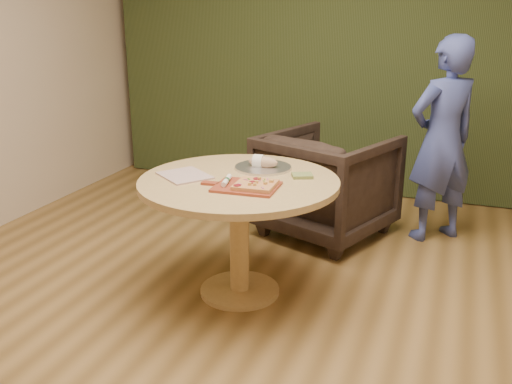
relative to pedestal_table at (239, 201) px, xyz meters
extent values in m
cube|color=olive|center=(0.23, -0.56, -0.62)|extent=(5.00, 6.00, 0.02)
cube|color=beige|center=(0.23, 2.45, 0.79)|extent=(5.00, 0.02, 2.80)
cube|color=#263217|center=(0.23, 2.34, 0.79)|extent=(4.80, 0.14, 2.78)
cylinder|color=tan|center=(0.00, 0.00, -0.59)|extent=(0.50, 0.50, 0.03)
cylinder|color=tan|center=(0.00, 0.00, -0.25)|extent=(0.12, 0.12, 0.68)
cylinder|color=tan|center=(0.00, 0.00, 0.12)|extent=(1.20, 1.20, 0.04)
cube|color=brown|center=(0.11, -0.15, 0.15)|extent=(0.36, 0.30, 0.01)
cube|color=brown|center=(-0.11, -0.16, 0.15)|extent=(0.10, 0.05, 0.01)
cube|color=tan|center=(0.16, -0.15, 0.17)|extent=(0.23, 0.23, 0.02)
cylinder|color=maroon|center=(0.08, -0.23, 0.18)|extent=(0.04, 0.04, 0.00)
cylinder|color=maroon|center=(0.15, -0.14, 0.18)|extent=(0.05, 0.05, 0.00)
cylinder|color=maroon|center=(0.14, -0.07, 0.18)|extent=(0.05, 0.05, 0.00)
cube|color=gold|center=(0.14, -0.20, 0.18)|extent=(0.03, 0.03, 0.01)
cube|color=gold|center=(0.22, -0.15, 0.18)|extent=(0.02, 0.02, 0.01)
cube|color=gold|center=(0.17, -0.19, 0.18)|extent=(0.02, 0.02, 0.01)
cube|color=gold|center=(0.16, -0.08, 0.18)|extent=(0.02, 0.02, 0.01)
cube|color=gold|center=(0.24, -0.11, 0.18)|extent=(0.02, 0.02, 0.01)
cube|color=gold|center=(0.17, -0.15, 0.18)|extent=(0.03, 0.03, 0.01)
cube|color=#286D1C|center=(0.19, -0.07, 0.18)|extent=(0.01, 0.01, 0.00)
cube|color=#286D1C|center=(0.15, -0.12, 0.18)|extent=(0.01, 0.01, 0.00)
cube|color=#286D1C|center=(0.15, -0.16, 0.18)|extent=(0.01, 0.01, 0.00)
cube|color=#286D1C|center=(0.10, -0.09, 0.18)|extent=(0.01, 0.01, 0.00)
cube|color=#286D1C|center=(0.19, -0.10, 0.18)|extent=(0.01, 0.01, 0.00)
cube|color=#286D1C|center=(0.11, -0.10, 0.18)|extent=(0.01, 0.01, 0.00)
cube|color=#286D1C|center=(0.14, -0.16, 0.18)|extent=(0.01, 0.01, 0.00)
cube|color=#A44A83|center=(0.23, -0.23, 0.18)|extent=(0.02, 0.03, 0.00)
cube|color=#A44A83|center=(0.17, -0.11, 0.18)|extent=(0.02, 0.03, 0.00)
cube|color=#A44A83|center=(0.09, -0.11, 0.18)|extent=(0.03, 0.01, 0.00)
cube|color=#A44A83|center=(0.09, -0.21, 0.18)|extent=(0.03, 0.02, 0.00)
cube|color=#A44A83|center=(0.20, -0.06, 0.18)|extent=(0.02, 0.03, 0.00)
cylinder|color=silver|center=(-0.02, -0.14, 0.17)|extent=(0.06, 0.17, 0.03)
cylinder|color=#194C26|center=(-0.02, -0.14, 0.17)|extent=(0.04, 0.03, 0.03)
cube|color=silver|center=(-0.04, -0.05, 0.17)|extent=(0.02, 0.04, 0.00)
cube|color=silver|center=(-0.33, -0.06, 0.15)|extent=(0.39, 0.38, 0.01)
cylinder|color=silver|center=(0.06, 0.27, 0.14)|extent=(0.35, 0.35, 0.01)
cylinder|color=silver|center=(0.06, 0.27, 0.15)|extent=(0.36, 0.36, 0.02)
ellipsoid|color=tan|center=(0.06, 0.27, 0.18)|extent=(0.19, 0.08, 0.07)
cylinder|color=silver|center=(0.03, 0.27, 0.18)|extent=(0.06, 0.09, 0.09)
cube|color=#54662D|center=(0.34, 0.17, 0.15)|extent=(0.15, 0.14, 0.02)
imported|color=black|center=(0.27, 1.16, -0.16)|extent=(1.11, 1.08, 0.90)
imported|color=#3D4C97|center=(1.08, 1.37, 0.16)|extent=(0.67, 0.65, 1.54)
camera|label=1|loc=(1.21, -3.00, 1.12)|focal=40.00mm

